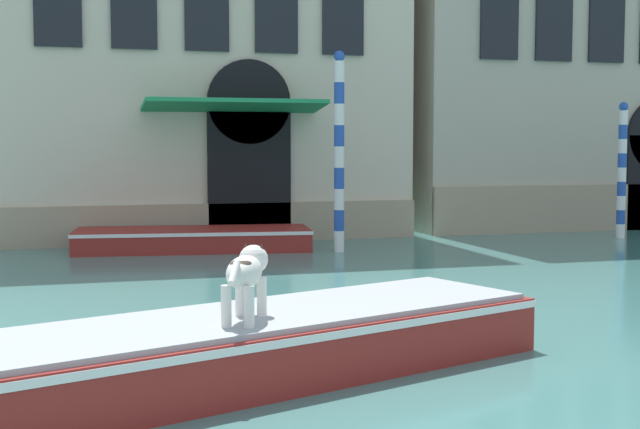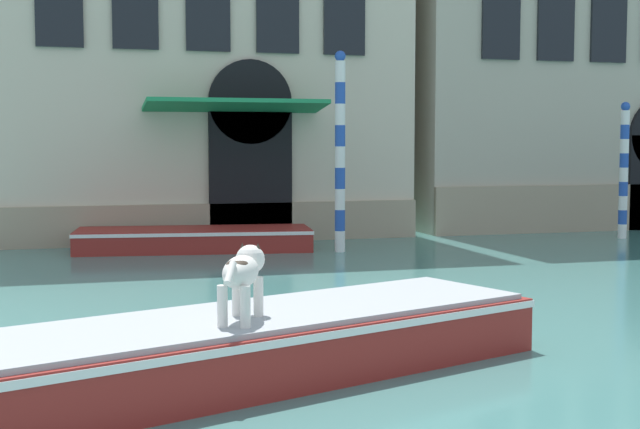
% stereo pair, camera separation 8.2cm
% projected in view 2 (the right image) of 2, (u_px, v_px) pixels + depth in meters
% --- Properties ---
extents(palazzo_left, '(10.98, 7.40, 12.64)m').
position_uv_depth(palazzo_left, '(191.00, 6.00, 24.69)').
color(palazzo_left, beige).
rests_on(palazzo_left, ground_plane).
extents(palazzo_right, '(10.42, 6.13, 12.65)m').
position_uv_depth(palazzo_right, '(553.00, 21.00, 27.79)').
color(palazzo_right, '#B2A893').
rests_on(palazzo_right, ground_plane).
extents(boat_foreground, '(7.89, 4.36, 0.69)m').
position_uv_depth(boat_foreground, '(216.00, 349.00, 9.25)').
color(boat_foreground, maroon).
rests_on(boat_foreground, ground_plane).
extents(dog_on_deck, '(0.64, 1.07, 0.76)m').
position_uv_depth(dog_on_deck, '(243.00, 272.00, 9.10)').
color(dog_on_deck, silver).
rests_on(dog_on_deck, boat_foreground).
extents(boat_moored_near_palazzo, '(5.61, 2.47, 0.51)m').
position_uv_depth(boat_moored_near_palazzo, '(194.00, 239.00, 20.76)').
color(boat_moored_near_palazzo, maroon).
rests_on(boat_moored_near_palazzo, ground_plane).
extents(mooring_pole_0, '(0.25, 0.25, 4.59)m').
position_uv_depth(mooring_pole_0, '(340.00, 151.00, 20.35)').
color(mooring_pole_0, white).
rests_on(mooring_pole_0, ground_plane).
extents(mooring_pole_2, '(0.24, 0.24, 3.57)m').
position_uv_depth(mooring_pole_2, '(624.00, 170.00, 23.29)').
color(mooring_pole_2, white).
rests_on(mooring_pole_2, ground_plane).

